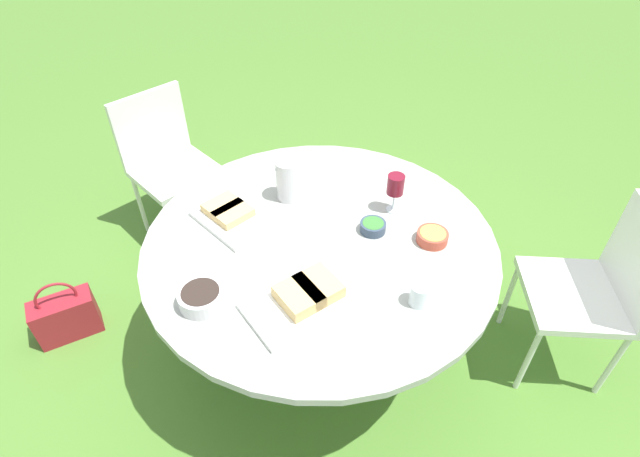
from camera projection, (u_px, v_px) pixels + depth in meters
ground_plane at (320, 342)px, 2.58m from camera, size 40.00×40.00×0.00m
dining_table at (320, 254)px, 2.16m from camera, size 1.49×1.49×0.72m
chair_near_left at (167, 157)px, 2.94m from camera, size 0.54×0.53×0.89m
chair_far_back at (598, 285)px, 2.18m from camera, size 0.59×0.59×0.89m
water_pitcher at (288, 180)px, 2.26m from camera, size 0.12×0.11×0.20m
wine_glass at (396, 186)px, 2.16m from camera, size 0.08×0.08×0.19m
platter_bread_main at (231, 215)px, 2.19m from camera, size 0.33×0.40×0.06m
platter_charcuterie at (304, 297)px, 1.83m from camera, size 0.42×0.30×0.07m
bowl_fries at (432, 236)px, 2.08m from camera, size 0.13×0.13×0.05m
bowl_salad at (373, 226)px, 2.13m from camera, size 0.11×0.11×0.04m
bowl_olives at (201, 297)px, 1.82m from camera, size 0.17×0.17×0.07m
cup_water_near at (420, 295)px, 1.81m from camera, size 0.07×0.07×0.09m
handbag at (66, 316)px, 2.55m from camera, size 0.30×0.14×0.37m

